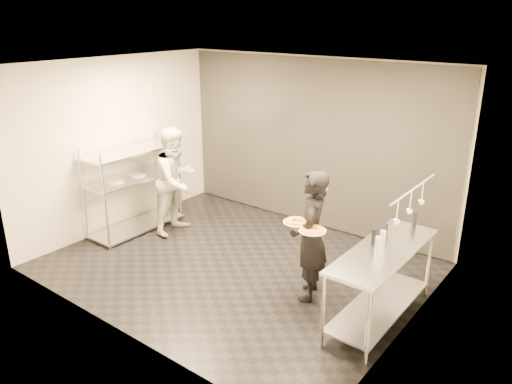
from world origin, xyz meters
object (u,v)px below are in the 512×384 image
Objects in this scene: prep_counter at (382,272)px; bottle_dark at (414,220)px; pizza_plate_near at (296,221)px; bottle_green at (382,240)px; salad_plate at (316,187)px; bottle_clear at (378,247)px; pos_monitor at (380,234)px; waiter at (311,236)px; pizza_plate_far at (312,230)px; chef at (176,180)px; pass_rack at (134,185)px.

bottle_dark is at bearing 87.41° from prep_counter.
pizza_plate_near is 1.04m from bottle_green.
salad_plate reaches higher than bottle_clear.
pos_monitor is 0.36m from bottle_clear.
waiter is 5.10× the size of pizza_plate_far.
waiter is 0.94m from bottle_green.
chef reaches higher than bottle_green.
pass_rack reaches higher than bottle_dark.
waiter reaches higher than pizza_plate_far.
salad_plate reaches higher than bottle_green.
pizza_plate_near is at bearing 170.03° from pizza_plate_far.
waiter is at bearing 123.13° from pizza_plate_far.
waiter is at bearing -105.08° from chef.
chef is 6.29× the size of salad_plate.
bottle_green reaches higher than pos_monitor.
pass_rack is 3.41m from waiter.
pass_rack is 3.32m from pizza_plate_near.
pass_rack reaches higher than pizza_plate_near.
chef is 3.79m from bottle_dark.
pass_rack is 5.76× the size of salad_plate.
chef is 2.77m from pizza_plate_near.
prep_counter is 1.15m from pizza_plate_near.
bottle_green is (3.72, -0.42, 0.16)m from chef.
pass_rack reaches higher than salad_plate.
chef reaches higher than prep_counter.
salad_plate is at bearing 178.40° from waiter.
pizza_plate_far is at bearing -9.97° from pizza_plate_near.
prep_counter is 1.30m from salad_plate.
pizza_plate_far is 1.69× the size of bottle_dark.
salad_plate is (2.69, -0.15, 0.51)m from chef.
pos_monitor reaches higher than pizza_plate_near.
pass_rack is at bearing -179.97° from prep_counter.
bottle_dark reaches higher than pizza_plate_far.
prep_counter is 0.41m from bottle_green.
chef is at bearing 167.49° from pizza_plate_near.
pizza_plate_near is at bearing -3.78° from pass_rack.
waiter is 1.29m from bottle_dark.
pizza_plate_far reaches higher than prep_counter.
pizza_plate_far is at bearing -62.43° from salad_plate.
bottle_dark is at bearing 107.12° from waiter.
bottle_dark is (1.07, 0.58, -0.37)m from salad_plate.
salad_plate is at bearing 90.49° from pizza_plate_near.
salad_plate is 1.18× the size of bottle_green.
bottle_green is (0.11, -0.17, 0.02)m from pos_monitor.
pos_monitor is (0.92, -0.09, -0.36)m from salad_plate.
bottle_clear is (3.74, -0.58, 0.16)m from chef.
bottle_dark is (1.07, 1.02, -0.05)m from pizza_plate_near.
waiter is at bearing -161.45° from pos_monitor.
salad_plate is 0.99m from pos_monitor.
chef is 2.74m from salad_plate.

